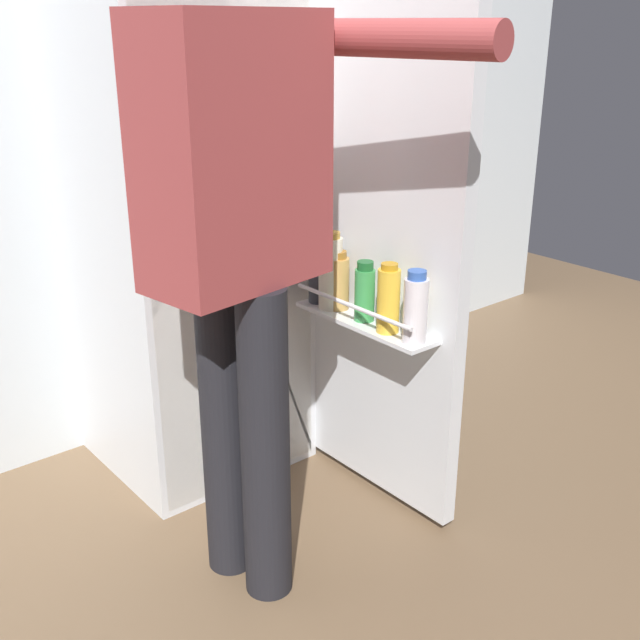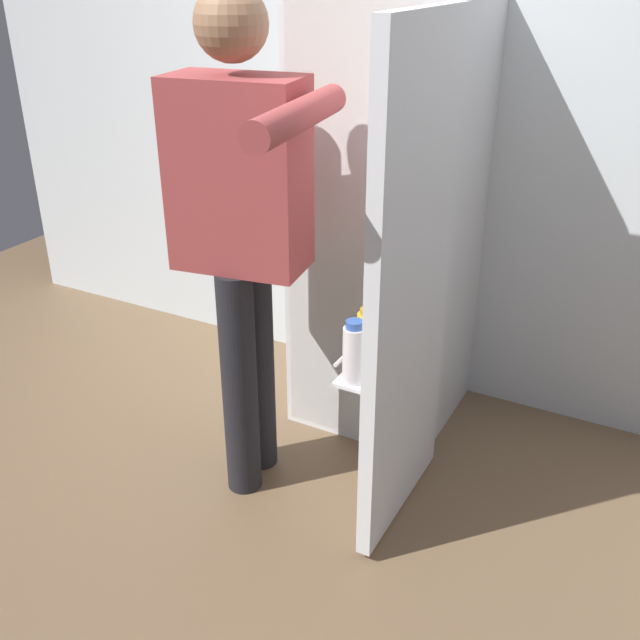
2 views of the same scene
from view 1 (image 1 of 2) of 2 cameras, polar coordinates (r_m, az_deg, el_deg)
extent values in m
plane|color=brown|center=(2.34, -1.98, -14.65)|extent=(5.76, 5.76, 0.00)
cube|color=silver|center=(2.64, -14.57, 18.65)|extent=(4.40, 0.10, 2.56)
cube|color=silver|center=(2.41, -10.04, 7.19)|extent=(0.58, 0.56, 1.60)
cube|color=white|center=(2.18, -6.36, 5.90)|extent=(0.54, 0.01, 1.56)
cube|color=white|center=(2.23, -6.98, 5.35)|extent=(0.50, 0.09, 0.01)
cube|color=silver|center=(2.15, 4.98, 5.99)|extent=(0.05, 0.57, 1.56)
cube|color=white|center=(2.17, 3.28, -0.15)|extent=(0.11, 0.48, 0.01)
cylinder|color=silver|center=(2.12, 2.31, 1.06)|extent=(0.01, 0.46, 0.01)
cylinder|color=#EDE5CC|center=(2.22, 0.78, 3.46)|extent=(0.07, 0.07, 0.21)
cylinder|color=#B78933|center=(2.19, 0.79, 6.29)|extent=(0.05, 0.05, 0.02)
cylinder|color=green|center=(2.14, 3.31, 1.85)|extent=(0.06, 0.06, 0.15)
cylinder|color=#195B28|center=(2.12, 3.36, 4.03)|extent=(0.05, 0.05, 0.02)
cylinder|color=gold|center=(2.06, 5.07, 1.40)|extent=(0.06, 0.06, 0.18)
cylinder|color=#BC8419|center=(2.03, 5.16, 3.95)|extent=(0.05, 0.05, 0.02)
cylinder|color=white|center=(2.00, 7.05, 0.66)|extent=(0.06, 0.06, 0.17)
cylinder|color=#335BB2|center=(1.97, 7.18, 3.32)|extent=(0.05, 0.05, 0.02)
cylinder|color=tan|center=(2.23, 1.35, 2.71)|extent=(0.06, 0.06, 0.15)
cylinder|color=#996623|center=(2.20, 1.37, 4.84)|extent=(0.05, 0.05, 0.02)
cylinder|color=#333842|center=(2.28, -0.07, 3.13)|extent=(0.06, 0.06, 0.15)
cylinder|color=silver|center=(2.26, -0.07, 5.23)|extent=(0.06, 0.06, 0.03)
cylinder|color=gold|center=(2.24, -5.91, 6.62)|extent=(0.08, 0.08, 0.07)
cylinder|color=black|center=(1.98, -7.05, -7.99)|extent=(0.12, 0.12, 0.82)
cylinder|color=black|center=(1.89, -4.07, -9.47)|extent=(0.12, 0.12, 0.82)
cube|color=#9E3D3D|center=(1.70, -6.44, 12.15)|extent=(0.43, 0.28, 0.58)
cylinder|color=#9E3D3D|center=(1.86, -10.71, 11.97)|extent=(0.08, 0.08, 0.55)
cylinder|color=#9E3D3D|center=(1.74, 5.11, 20.01)|extent=(0.16, 0.55, 0.08)
camera|label=2|loc=(2.21, 64.98, 18.22)|focal=41.09mm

